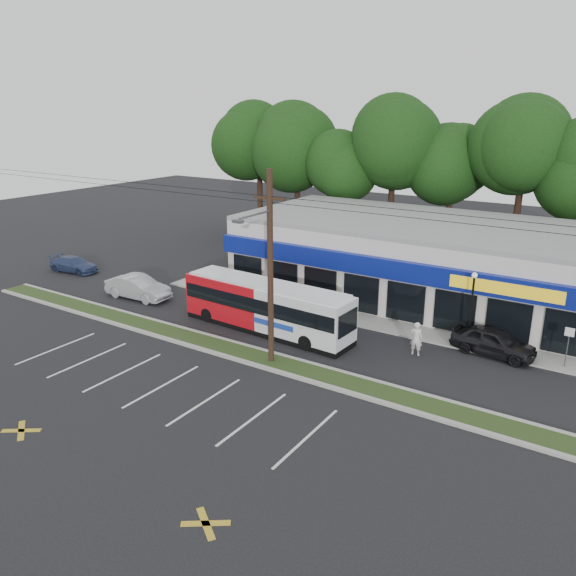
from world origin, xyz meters
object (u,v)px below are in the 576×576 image
(utility_pole, at_px, (267,263))
(car_dark, at_px, (493,342))
(sign_post, at_px, (568,340))
(metrobus, at_px, (266,305))
(pedestrian_b, at_px, (305,315))
(car_blue, at_px, (74,264))
(car_silver, at_px, (138,287))
(lamp_post, at_px, (472,300))
(pedestrian_a, at_px, (416,339))

(utility_pole, xyz_separation_m, car_dark, (9.64, 7.35, -4.66))
(sign_post, xyz_separation_m, car_dark, (-3.53, -0.30, -0.80))
(metrobus, bearing_deg, pedestrian_b, 43.41)
(sign_post, bearing_deg, car_blue, -176.33)
(utility_pole, height_order, sign_post, utility_pole)
(utility_pole, bearing_deg, pedestrian_b, 99.15)
(metrobus, xyz_separation_m, pedestrian_b, (1.75, 1.50, -0.73))
(sign_post, distance_m, car_silver, 26.95)
(utility_pole, xyz_separation_m, metrobus, (-2.57, 3.57, -3.84))
(car_dark, bearing_deg, pedestrian_b, 108.71)
(lamp_post, xyz_separation_m, sign_post, (5.00, -0.23, -1.12))
(car_silver, relative_size, pedestrian_a, 2.58)
(metrobus, height_order, car_silver, metrobus)
(pedestrian_a, xyz_separation_m, pedestrian_b, (-6.99, 0.00, -0.10))
(pedestrian_b, bearing_deg, sign_post, -173.51)
(utility_pole, xyz_separation_m, pedestrian_b, (-0.82, 5.07, -4.57))
(lamp_post, bearing_deg, pedestrian_a, -125.54)
(car_dark, bearing_deg, utility_pole, 133.75)
(sign_post, distance_m, pedestrian_b, 14.24)
(lamp_post, height_order, metrobus, lamp_post)
(lamp_post, relative_size, car_blue, 1.00)
(utility_pole, distance_m, sign_post, 15.71)
(sign_post, distance_m, metrobus, 16.26)
(metrobus, relative_size, pedestrian_a, 5.94)
(sign_post, relative_size, pedestrian_b, 1.32)
(car_silver, xyz_separation_m, pedestrian_a, (19.62, 1.53, 0.14))
(car_silver, bearing_deg, car_blue, 75.67)
(car_dark, bearing_deg, lamp_post, 76.86)
(metrobus, relative_size, pedestrian_b, 6.63)
(lamp_post, relative_size, car_silver, 0.88)
(utility_pole, height_order, car_blue, utility_pole)
(sign_post, relative_size, car_silver, 0.46)
(utility_pole, relative_size, pedestrian_b, 29.75)
(car_silver, height_order, car_blue, car_silver)
(utility_pole, distance_m, metrobus, 5.84)
(sign_post, height_order, metrobus, metrobus)
(utility_pole, distance_m, car_dark, 12.99)
(utility_pole, xyz_separation_m, car_blue, (-22.83, 5.34, -4.80))
(car_silver, relative_size, car_blue, 1.14)
(pedestrian_b, bearing_deg, utility_pole, 95.21)
(car_blue, distance_m, pedestrian_b, 22.02)
(sign_post, distance_m, car_dark, 3.63)
(lamp_post, distance_m, car_blue, 31.17)
(metrobus, height_order, pedestrian_b, metrobus)
(car_blue, xyz_separation_m, pedestrian_b, (22.01, -0.27, 0.23))
(car_blue, bearing_deg, utility_pole, -110.24)
(sign_post, bearing_deg, lamp_post, 177.42)
(pedestrian_a, bearing_deg, car_silver, 2.41)
(lamp_post, height_order, sign_post, lamp_post)
(utility_pole, bearing_deg, lamp_post, 43.95)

